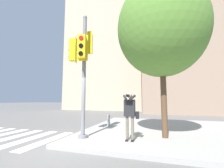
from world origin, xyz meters
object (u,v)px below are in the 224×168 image
at_px(traffic_signal_pole, 82,59).
at_px(person_photographer, 130,112).
at_px(street_tree, 161,29).
at_px(fire_hydrant, 109,120).

distance_m(traffic_signal_pole, person_photographer, 2.86).
distance_m(traffic_signal_pole, street_tree, 3.55).
bearing_deg(fire_hydrant, traffic_signal_pole, -94.22).
distance_m(person_photographer, fire_hydrant, 3.27).
xyz_separation_m(person_photographer, street_tree, (1.23, 0.84, 3.40)).
relative_size(traffic_signal_pole, person_photographer, 2.89).
bearing_deg(street_tree, person_photographer, -145.65).
bearing_deg(traffic_signal_pole, fire_hydrant, 85.78).
height_order(traffic_signal_pole, person_photographer, traffic_signal_pole).
bearing_deg(fire_hydrant, person_photographer, -57.53).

